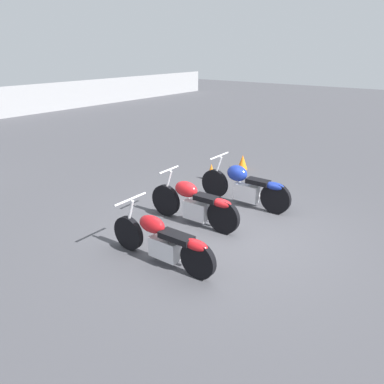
# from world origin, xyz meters

# --- Properties ---
(ground_plane) EXTENTS (60.00, 60.00, 0.00)m
(ground_plane) POSITION_xyz_m (0.00, 0.00, 0.00)
(ground_plane) COLOR #424247
(motorcycle_slot_0) EXTENTS (0.70, 2.08, 0.98)m
(motorcycle_slot_0) POSITION_xyz_m (-1.50, 0.21, 0.41)
(motorcycle_slot_0) COLOR black
(motorcycle_slot_0) RESTS_ON ground_plane
(motorcycle_slot_1) EXTENTS (0.59, 2.05, 1.03)m
(motorcycle_slot_1) POSITION_xyz_m (-0.03, 0.69, 0.44)
(motorcycle_slot_1) COLOR black
(motorcycle_slot_1) RESTS_ON ground_plane
(motorcycle_slot_2) EXTENTS (0.73, 2.19, 1.03)m
(motorcycle_slot_2) POSITION_xyz_m (1.41, 0.39, 0.46)
(motorcycle_slot_2) COLOR black
(motorcycle_slot_2) RESTS_ON ground_plane
(traffic_cone_near) EXTENTS (0.27, 0.27, 0.45)m
(traffic_cone_near) POSITION_xyz_m (2.35, 1.93, 0.22)
(traffic_cone_near) COLOR orange
(traffic_cone_near) RESTS_ON ground_plane
(traffic_cone_far) EXTENTS (0.29, 0.29, 0.41)m
(traffic_cone_far) POSITION_xyz_m (3.71, 1.77, 0.21)
(traffic_cone_far) COLOR orange
(traffic_cone_far) RESTS_ON ground_plane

